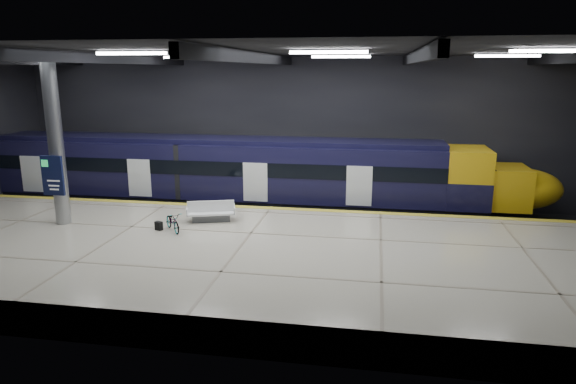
# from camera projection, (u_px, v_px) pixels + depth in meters

# --- Properties ---
(ground) EXTENTS (30.00, 30.00, 0.00)m
(ground) POSITION_uv_depth(u_px,v_px,m) (257.00, 251.00, 21.25)
(ground) COLOR black
(ground) RESTS_ON ground
(room_shell) EXTENTS (30.10, 16.10, 8.05)m
(room_shell) POSITION_uv_depth(u_px,v_px,m) (255.00, 112.00, 19.92)
(room_shell) COLOR black
(room_shell) RESTS_ON ground
(platform) EXTENTS (30.00, 11.00, 1.10)m
(platform) POSITION_uv_depth(u_px,v_px,m) (242.00, 260.00, 18.72)
(platform) COLOR beige
(platform) RESTS_ON ground
(safety_strip) EXTENTS (30.00, 0.40, 0.01)m
(safety_strip) POSITION_uv_depth(u_px,v_px,m) (270.00, 208.00, 23.63)
(safety_strip) COLOR gold
(safety_strip) RESTS_ON platform
(rails) EXTENTS (30.00, 1.52, 0.16)m
(rails) POSITION_uv_depth(u_px,v_px,m) (281.00, 213.00, 26.50)
(rails) COLOR gray
(rails) RESTS_ON ground
(train) EXTENTS (29.40, 2.84, 3.79)m
(train) POSITION_uv_depth(u_px,v_px,m) (239.00, 174.00, 26.40)
(train) COLOR black
(train) RESTS_ON ground
(bench) EXTENTS (2.16, 1.38, 0.89)m
(bench) POSITION_uv_depth(u_px,v_px,m) (211.00, 214.00, 21.53)
(bench) COLOR #595B60
(bench) RESTS_ON platform
(bicycle) EXTENTS (1.35, 1.47, 0.78)m
(bicycle) POSITION_uv_depth(u_px,v_px,m) (173.00, 221.00, 20.21)
(bicycle) COLOR #99999E
(bicycle) RESTS_ON platform
(pannier_bag) EXTENTS (0.35, 0.29, 0.35)m
(pannier_bag) POSITION_uv_depth(u_px,v_px,m) (159.00, 226.00, 20.35)
(pannier_bag) COLOR black
(pannier_bag) RESTS_ON platform
(info_column) EXTENTS (0.90, 0.78, 6.90)m
(info_column) POSITION_uv_depth(u_px,v_px,m) (55.00, 143.00, 20.54)
(info_column) COLOR #9EA0A5
(info_column) RESTS_ON platform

